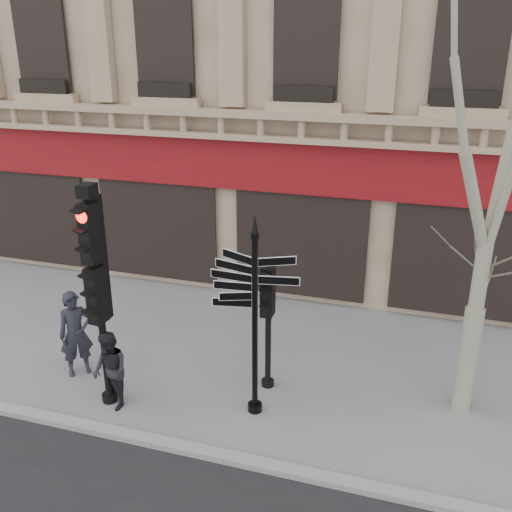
% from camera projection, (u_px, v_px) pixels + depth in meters
% --- Properties ---
extents(ground, '(80.00, 80.00, 0.00)m').
position_uv_depth(ground, '(239.00, 408.00, 10.79)').
color(ground, slate).
rests_on(ground, ground).
extents(kerb, '(80.00, 0.25, 0.12)m').
position_uv_depth(kerb, '(212.00, 454.00, 9.52)').
color(kerb, gray).
rests_on(kerb, ground).
extents(fingerpost, '(1.64, 1.64, 3.87)m').
position_uv_depth(fingerpost, '(255.00, 284.00, 9.79)').
color(fingerpost, black).
rests_on(fingerpost, ground).
extents(traffic_signal_main, '(0.50, 0.37, 4.29)m').
position_uv_depth(traffic_signal_main, '(96.00, 271.00, 10.05)').
color(traffic_signal_main, black).
rests_on(traffic_signal_main, ground).
extents(traffic_signal_secondary, '(0.44, 0.32, 2.61)m').
position_uv_depth(traffic_signal_secondary, '(268.00, 304.00, 10.85)').
color(traffic_signal_secondary, black).
rests_on(traffic_signal_secondary, ground).
extents(plane_tree, '(3.06, 3.06, 8.12)m').
position_uv_depth(plane_tree, '(508.00, 98.00, 8.74)').
color(plane_tree, '#9D9880').
rests_on(plane_tree, ground).
extents(pedestrian_a, '(0.79, 0.78, 1.84)m').
position_uv_depth(pedestrian_a, '(76.00, 334.00, 11.61)').
color(pedestrian_a, black).
rests_on(pedestrian_a, ground).
extents(pedestrian_b, '(0.95, 0.92, 1.54)m').
position_uv_depth(pedestrian_b, '(110.00, 371.00, 10.60)').
color(pedestrian_b, black).
rests_on(pedestrian_b, ground).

